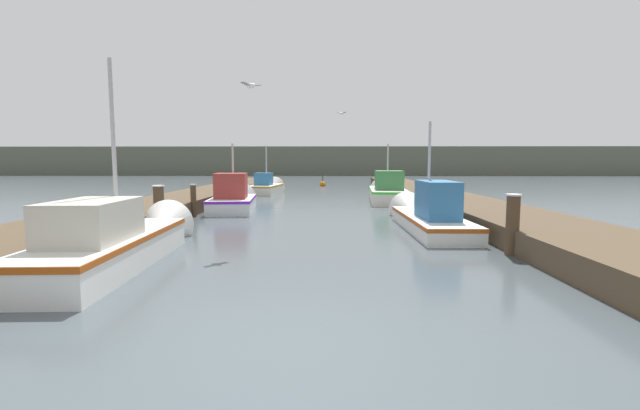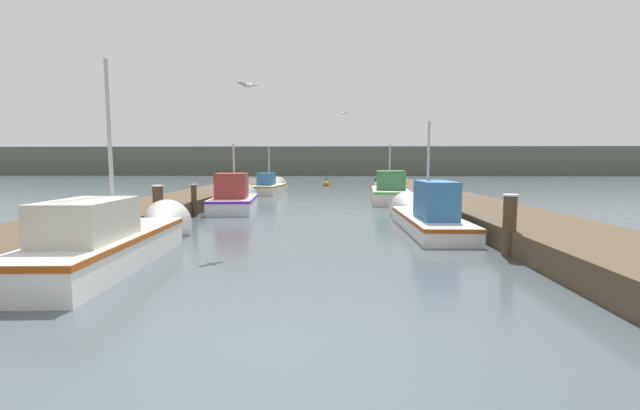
% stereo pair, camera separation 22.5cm
% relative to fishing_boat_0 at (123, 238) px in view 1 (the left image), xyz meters
% --- Properties ---
extents(ground_plane, '(200.00, 200.00, 0.00)m').
position_rel_fishing_boat_0_xyz_m(ground_plane, '(3.73, -4.20, -0.46)').
color(ground_plane, '#424C51').
extents(dock_left, '(2.81, 40.00, 0.55)m').
position_rel_fishing_boat_0_xyz_m(dock_left, '(-2.21, 11.80, -0.19)').
color(dock_left, '#4C3D2B').
rests_on(dock_left, ground_plane).
extents(dock_right, '(2.81, 40.00, 0.55)m').
position_rel_fishing_boat_0_xyz_m(dock_right, '(9.67, 11.80, -0.19)').
color(dock_right, '#4C3D2B').
rests_on(dock_right, ground_plane).
extents(distant_shore_ridge, '(120.00, 16.00, 4.32)m').
position_rel_fishing_boat_0_xyz_m(distant_shore_ridge, '(3.73, 63.15, 1.70)').
color(distant_shore_ridge, '#565B4C').
rests_on(distant_shore_ridge, ground_plane).
extents(fishing_boat_0, '(1.74, 6.15, 4.40)m').
position_rel_fishing_boat_0_xyz_m(fishing_boat_0, '(0.00, 0.00, 0.00)').
color(fishing_boat_0, silver).
rests_on(fishing_boat_0, ground_plane).
extents(fishing_boat_1, '(1.52, 6.28, 3.68)m').
position_rel_fishing_boat_0_xyz_m(fishing_boat_1, '(7.27, 4.65, -0.05)').
color(fishing_boat_1, silver).
rests_on(fishing_boat_1, ground_plane).
extents(fishing_boat_2, '(2.10, 4.72, 3.29)m').
position_rel_fishing_boat_0_xyz_m(fishing_boat_2, '(0.25, 9.35, 0.01)').
color(fishing_boat_2, silver).
rests_on(fishing_boat_2, ground_plane).
extents(fishing_boat_3, '(2.12, 6.35, 3.42)m').
position_rel_fishing_boat_0_xyz_m(fishing_boat_3, '(7.33, 13.87, 0.05)').
color(fishing_boat_3, silver).
rests_on(fishing_boat_3, ground_plane).
extents(fishing_boat_4, '(1.93, 4.55, 3.49)m').
position_rel_fishing_boat_0_xyz_m(fishing_boat_4, '(0.31, 18.88, -0.06)').
color(fishing_boat_4, silver).
rests_on(fishing_boat_4, ground_plane).
extents(mooring_piling_0, '(0.32, 0.32, 1.34)m').
position_rel_fishing_boat_0_xyz_m(mooring_piling_0, '(8.26, 0.67, 0.22)').
color(mooring_piling_0, '#473523').
rests_on(mooring_piling_0, ground_plane).
extents(mooring_piling_1, '(0.24, 0.24, 1.34)m').
position_rel_fishing_boat_0_xyz_m(mooring_piling_1, '(-0.99, 13.05, 0.21)').
color(mooring_piling_1, '#473523').
rests_on(mooring_piling_1, ground_plane).
extents(mooring_piling_2, '(0.24, 0.24, 1.22)m').
position_rel_fishing_boat_0_xyz_m(mooring_piling_2, '(-0.75, 7.05, 0.15)').
color(mooring_piling_2, '#473523').
rests_on(mooring_piling_2, ground_plane).
extents(mooring_piling_3, '(0.35, 0.35, 1.35)m').
position_rel_fishing_boat_0_xyz_m(mooring_piling_3, '(-0.78, 3.88, 0.22)').
color(mooring_piling_3, '#473523').
rests_on(mooring_piling_3, ground_plane).
extents(channel_buoy, '(0.52, 0.52, 1.02)m').
position_rel_fishing_boat_0_xyz_m(channel_buoy, '(3.79, 27.54, -0.31)').
color(channel_buoy, '#BF6513').
rests_on(channel_buoy, ground_plane).
extents(seagull_lead, '(0.51, 0.42, 0.12)m').
position_rel_fishing_boat_0_xyz_m(seagull_lead, '(4.93, 14.10, 4.11)').
color(seagull_lead, white).
extents(seagull_1, '(0.45, 0.49, 0.12)m').
position_rel_fishing_boat_0_xyz_m(seagull_1, '(2.38, 1.88, 3.40)').
color(seagull_1, white).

